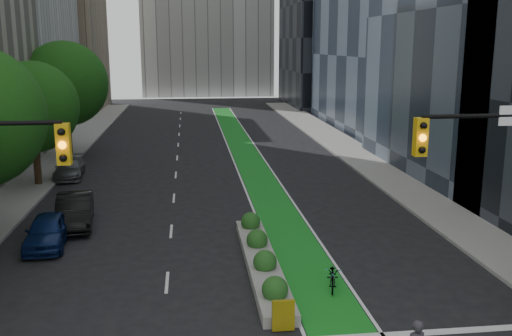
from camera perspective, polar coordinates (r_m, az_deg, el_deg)
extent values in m
cube|color=gray|center=(41.38, -20.99, -0.60)|extent=(3.60, 90.00, 0.15)
cube|color=gray|center=(42.26, 11.76, 0.23)|extent=(3.60, 90.00, 0.15)
cube|color=#178221|center=(45.23, -0.91, 1.18)|extent=(2.20, 70.00, 0.01)
cube|color=tan|center=(82.36, -20.43, 14.53)|extent=(14.00, 16.00, 26.00)
cube|color=black|center=(85.09, 8.18, 15.73)|extent=(14.00, 18.00, 28.00)
cylinder|color=black|center=(37.92, -21.14, 1.62)|extent=(0.44, 0.44, 4.48)
sphere|color=#104B10|center=(37.55, -21.46, 5.70)|extent=(5.60, 5.60, 5.60)
cylinder|color=black|center=(47.51, -18.28, 4.24)|extent=(0.44, 0.44, 5.15)
sphere|color=#104B10|center=(47.20, -18.53, 8.00)|extent=(6.60, 6.60, 6.60)
cube|color=gold|center=(15.19, -18.69, 2.28)|extent=(0.34, 0.28, 1.05)
sphere|color=orange|center=(15.03, -18.81, 2.18)|extent=(0.20, 0.20, 0.20)
cube|color=gold|center=(16.12, 16.12, 3.00)|extent=(0.34, 0.28, 1.05)
sphere|color=orange|center=(15.97, 16.34, 2.90)|extent=(0.20, 0.20, 0.20)
cube|color=white|center=(17.14, 23.95, 4.81)|extent=(0.55, 0.04, 0.55)
cube|color=gray|center=(22.97, 0.57, -9.48)|extent=(1.20, 10.00, 0.40)
cube|color=yellow|center=(18.13, 2.75, -14.50)|extent=(0.70, 0.12, 1.00)
sphere|color=#194C19|center=(19.60, 1.91, -12.02)|extent=(0.90, 0.90, 0.90)
sphere|color=#194C19|center=(21.88, 0.91, -9.35)|extent=(0.90, 0.90, 0.90)
sphere|color=#194C19|center=(24.20, 0.11, -7.19)|extent=(0.90, 0.90, 0.90)
sphere|color=#194C19|center=(26.56, -0.54, -5.40)|extent=(0.90, 0.90, 0.90)
imported|color=gray|center=(21.31, 7.70, -10.67)|extent=(0.98, 1.79, 0.89)
imported|color=#0D1F51|center=(26.76, -20.13, -5.92)|extent=(1.88, 4.21, 1.41)
imported|color=black|center=(29.23, -17.68, -4.07)|extent=(2.22, 4.90, 1.56)
imported|color=#525457|center=(39.93, -18.14, -0.01)|extent=(2.10, 4.48, 1.27)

